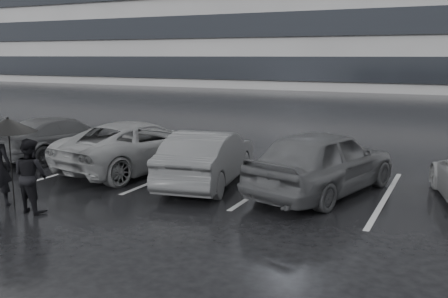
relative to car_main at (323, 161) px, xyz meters
name	(u,v)px	position (x,y,z in m)	size (l,w,h in m)	color
ground	(204,207)	(-2.00, -2.17, -0.77)	(160.00, 160.00, 0.00)	black
car_main	(323,161)	(0.00, 0.00, 0.00)	(1.82, 4.53, 1.54)	black
car_west_a	(208,157)	(-2.83, -0.38, -0.09)	(1.44, 4.14, 1.36)	#2A2A2C
car_west_b	(140,145)	(-5.32, 0.24, -0.08)	(2.30, 4.98, 1.38)	#525355
car_west_c	(62,137)	(-8.59, 0.61, -0.13)	(1.81, 4.44, 1.29)	black
pedestrian_right	(31,175)	(-5.06, -3.97, 0.00)	(0.75, 0.58, 1.54)	black
umbrella	(8,125)	(-5.59, -3.98, 1.01)	(1.15, 1.15, 1.96)	black
stall_stripes	(221,178)	(-2.80, 0.33, -0.77)	(19.72, 5.00, 0.00)	#A0A0A2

